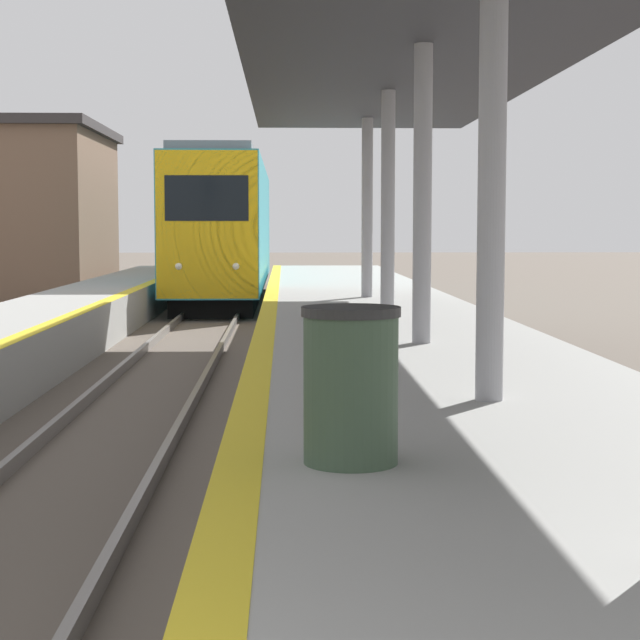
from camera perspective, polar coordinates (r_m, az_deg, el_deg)
The scene contains 3 objects.
train at distance 35.79m, azimuth -5.02°, elevation 4.86°, with size 2.60×18.06×4.57m.
station_canopy at distance 13.81m, azimuth 5.55°, elevation 14.49°, with size 4.68×22.65×3.95m.
trash_bin at distance 6.66m, azimuth 1.66°, elevation -3.47°, with size 0.62×0.62×0.98m.
Camera 1 is at (1.94, -1.45, 2.37)m, focal length 60.00 mm.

